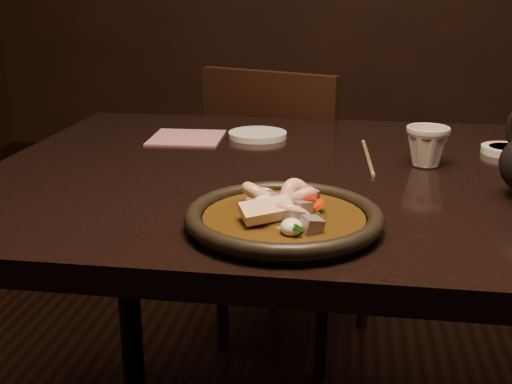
# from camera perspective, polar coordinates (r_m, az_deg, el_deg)

# --- Properties ---
(table) EXTENTS (1.60, 0.90, 0.75)m
(table) POSITION_cam_1_polar(r_m,az_deg,el_deg) (1.19, 15.40, -2.04)
(table) COLOR black
(table) RESTS_ON floor
(chair) EXTENTS (0.52, 0.52, 0.86)m
(chair) POSITION_cam_1_polar(r_m,az_deg,el_deg) (1.84, 2.76, -1.06)
(chair) COLOR black
(chair) RESTS_ON floor
(plate) EXTENTS (0.27, 0.27, 0.03)m
(plate) POSITION_cam_1_polar(r_m,az_deg,el_deg) (0.87, 2.49, -2.37)
(plate) COLOR black
(plate) RESTS_ON table
(stirfry) EXTENTS (0.14, 0.17, 0.06)m
(stirfry) POSITION_cam_1_polar(r_m,az_deg,el_deg) (0.88, 2.54, -1.77)
(stirfry) COLOR #3D260B
(stirfry) RESTS_ON plate
(soy_dish) EXTENTS (0.10, 0.10, 0.01)m
(soy_dish) POSITION_cam_1_polar(r_m,az_deg,el_deg) (1.35, 21.37, 3.51)
(soy_dish) COLOR silver
(soy_dish) RESTS_ON table
(saucer_left) EXTENTS (0.13, 0.13, 0.01)m
(saucer_left) POSITION_cam_1_polar(r_m,az_deg,el_deg) (1.39, 0.14, 5.11)
(saucer_left) COLOR silver
(saucer_left) RESTS_ON table
(tea_cup) EXTENTS (0.09, 0.09, 0.08)m
(tea_cup) POSITION_cam_1_polar(r_m,az_deg,el_deg) (1.21, 14.96, 4.06)
(tea_cup) COLOR beige
(tea_cup) RESTS_ON table
(chopsticks) EXTENTS (0.02, 0.25, 0.01)m
(chopsticks) POSITION_cam_1_polar(r_m,az_deg,el_deg) (1.24, 9.91, 3.09)
(chopsticks) COLOR #9F865A
(chopsticks) RESTS_ON table
(napkin) EXTENTS (0.16, 0.16, 0.00)m
(napkin) POSITION_cam_1_polar(r_m,az_deg,el_deg) (1.39, -6.17, 4.82)
(napkin) COLOR #A0626B
(napkin) RESTS_ON table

